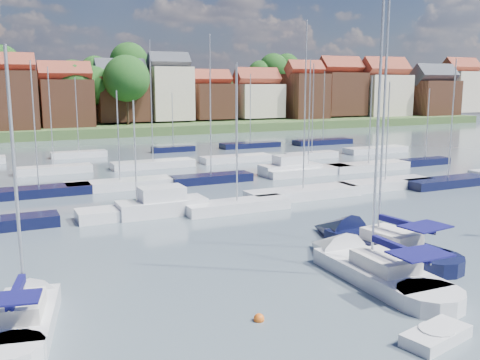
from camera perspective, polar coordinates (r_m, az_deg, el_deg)
ground at (r=63.38m, az=-8.99°, el=0.80°), size 260.00×260.00×0.00m
sailboat_left at (r=25.88m, az=-21.74°, el=-13.04°), size 4.30×9.64×12.80m
sailboat_centre at (r=30.75m, az=12.68°, el=-8.84°), size 3.34×12.07×16.33m
sailboat_navy at (r=35.21m, az=13.33°, el=-6.41°), size 4.73×12.14×16.36m
tender at (r=23.79m, az=20.18°, el=-15.35°), size 3.32×2.09×0.67m
buoy_c at (r=24.30m, az=2.04°, el=-14.79°), size 0.48×0.48×0.48m
buoy_d at (r=28.46m, az=21.66°, el=-11.68°), size 0.54×0.54×0.54m
buoy_e at (r=34.67m, az=11.48°, el=-7.20°), size 0.51×0.51×0.51m
marina_field at (r=59.31m, az=-5.92°, el=0.65°), size 79.62×41.41×15.93m
far_shore_town at (r=154.12m, az=-18.02°, el=7.66°), size 212.46×90.00×22.27m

